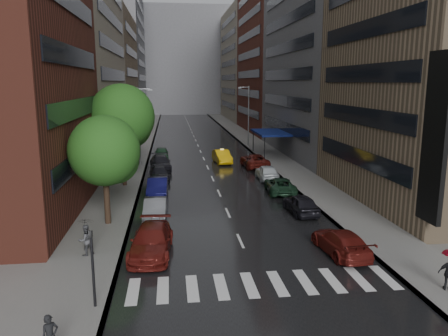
{
  "coord_description": "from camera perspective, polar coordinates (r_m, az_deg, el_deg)",
  "views": [
    {
      "loc": [
        -4.15,
        -21.49,
        9.74
      ],
      "look_at": [
        0.0,
        12.38,
        3.0
      ],
      "focal_mm": 35.0,
      "sensor_mm": 36.0,
      "label": 1
    }
  ],
  "objects": [
    {
      "name": "ped_black_umbrella",
      "position": [
        25.87,
        -17.66,
        -8.24
      ],
      "size": [
        1.09,
        1.06,
        2.09
      ],
      "color": "#444448",
      "rests_on": "sidewalk_left"
    },
    {
      "name": "building_far",
      "position": [
        139.7,
        -5.43,
        13.7
      ],
      "size": [
        40.0,
        14.0,
        32.0
      ],
      "primitive_type": "cube",
      "color": "slate",
      "rests_on": "ground"
    },
    {
      "name": "crosswalk",
      "position": [
        22.22,
        5.2,
        -14.85
      ],
      "size": [
        13.15,
        2.8,
        0.01
      ],
      "color": "silver",
      "rests_on": "ground"
    },
    {
      "name": "ground",
      "position": [
        23.96,
        3.69,
        -12.84
      ],
      "size": [
        220.0,
        220.0,
        0.0
      ],
      "primitive_type": "plane",
      "color": "gray",
      "rests_on": "ground"
    },
    {
      "name": "road",
      "position": [
        72.27,
        -3.63,
        3.41
      ],
      "size": [
        14.0,
        140.0,
        0.01
      ],
      "primitive_type": "cube",
      "color": "black",
      "rests_on": "ground"
    },
    {
      "name": "street_lamp_left",
      "position": [
        51.85,
        -10.95,
        5.6
      ],
      "size": [
        1.74,
        0.22,
        9.0
      ],
      "color": "gray",
      "rests_on": "sidewalk_left"
    },
    {
      "name": "traffic_light",
      "position": [
        19.83,
        -16.81,
        -11.59
      ],
      "size": [
        0.18,
        0.15,
        3.45
      ],
      "color": "black",
      "rests_on": "sidewalk_left"
    },
    {
      "name": "sidewalk_left",
      "position": [
        72.31,
        -10.78,
        3.3
      ],
      "size": [
        4.0,
        140.0,
        0.15
      ],
      "primitive_type": "cube",
      "color": "gray",
      "rests_on": "ground"
    },
    {
      "name": "street_lamp_right",
      "position": [
        67.72,
        3.15,
        7.05
      ],
      "size": [
        1.74,
        0.22,
        9.0
      ],
      "color": "gray",
      "rests_on": "sidewalk_right"
    },
    {
      "name": "parked_cars_right",
      "position": [
        40.07,
        6.99,
        -1.88
      ],
      "size": [
        2.84,
        31.59,
        1.58
      ],
      "color": "maroon",
      "rests_on": "ground"
    },
    {
      "name": "buildings_right",
      "position": [
        80.68,
        7.0,
        14.86
      ],
      "size": [
        8.05,
        109.1,
        36.0
      ],
      "color": "#937A5B",
      "rests_on": "ground"
    },
    {
      "name": "taxi",
      "position": [
        53.31,
        -0.27,
        1.52
      ],
      "size": [
        2.14,
        4.97,
        1.59
      ],
      "primitive_type": "imported",
      "rotation": [
        0.0,
        0.0,
        0.1
      ],
      "color": "#DBA50B",
      "rests_on": "ground"
    },
    {
      "name": "sidewalk_right",
      "position": [
        73.33,
        3.42,
        3.58
      ],
      "size": [
        4.0,
        140.0,
        0.15
      ],
      "primitive_type": "cube",
      "color": "gray",
      "rests_on": "ground"
    },
    {
      "name": "awning",
      "position": [
        58.38,
        6.08,
        4.61
      ],
      "size": [
        4.0,
        8.0,
        3.12
      ],
      "color": "navy",
      "rests_on": "sidewalk_right"
    },
    {
      "name": "tree_mid",
      "position": [
        41.47,
        -13.21,
        6.52
      ],
      "size": [
        6.04,
        6.04,
        9.62
      ],
      "color": "#382619",
      "rests_on": "ground"
    },
    {
      "name": "tree_near",
      "position": [
        30.3,
        -15.36,
        2.17
      ],
      "size": [
        4.78,
        4.78,
        7.62
      ],
      "color": "#382619",
      "rests_on": "ground"
    },
    {
      "name": "parked_cars_left",
      "position": [
        40.2,
        -8.59,
        -1.85
      ],
      "size": [
        2.68,
        37.15,
        1.61
      ],
      "color": "maroon",
      "rests_on": "ground"
    },
    {
      "name": "tree_far",
      "position": [
        52.43,
        -11.88,
        5.53
      ],
      "size": [
        4.41,
        4.41,
        7.03
      ],
      "color": "#382619",
      "rests_on": "ground"
    },
    {
      "name": "buildings_left",
      "position": [
        81.25,
        -15.18,
        15.21
      ],
      "size": [
        8.0,
        108.0,
        38.0
      ],
      "color": "maroon",
      "rests_on": "ground"
    }
  ]
}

